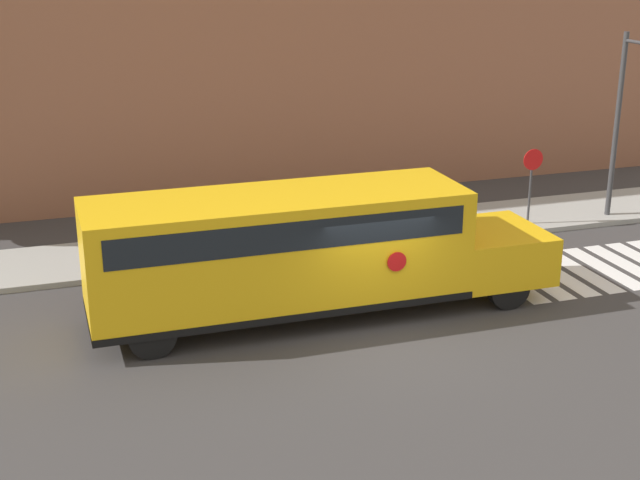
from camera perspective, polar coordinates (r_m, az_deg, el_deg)
The scene contains 6 objects.
ground_plane at distance 19.60m, azimuth 4.02°, elevation -6.02°, with size 60.00×60.00×0.00m, color #3A3838.
sidewalk_strip at distance 25.27m, azimuth -1.50°, elevation 0.01°, with size 44.00×3.00×0.15m.
crosswalk_stripes at distance 24.30m, azimuth 17.03°, elevation -1.81°, with size 5.40×3.20×0.01m.
school_bus at distance 19.86m, azimuth -1.37°, elevation -0.46°, with size 10.70×2.57×2.91m.
stop_sign at distance 26.80m, azimuth 13.38°, elevation 3.93°, with size 0.63×0.10×2.42m.
traffic_light at distance 27.33m, azimuth 19.62°, elevation 8.19°, with size 0.28×2.69×5.65m.
Camera 1 is at (-6.84, -16.43, 8.20)m, focal length 50.00 mm.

